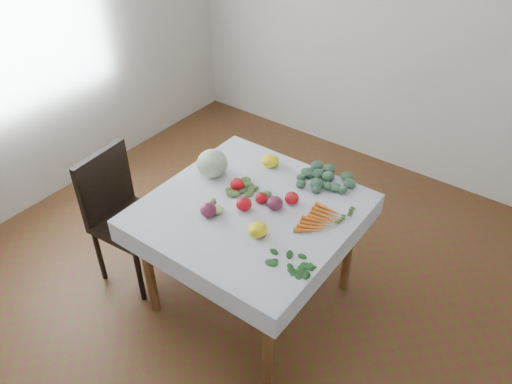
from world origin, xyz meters
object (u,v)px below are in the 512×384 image
table (251,221)px  chair (121,209)px  heirloom_back (270,161)px  carrot_bunch (321,220)px  cabbage (212,163)px

table → chair: chair is taller
heirloom_back → carrot_bunch: heirloom_back is taller
chair → carrot_bunch: (1.21, 0.41, 0.25)m
chair → heirloom_back: 1.00m
cabbage → carrot_bunch: bearing=0.7°
table → carrot_bunch: size_ratio=3.45×
table → cabbage: cabbage is taller
table → carrot_bunch: (0.39, 0.13, 0.12)m
cabbage → chair: bearing=-138.8°
chair → heirloom_back: chair is taller
table → cabbage: size_ratio=5.29×
table → heirloom_back: size_ratio=9.01×
chair → cabbage: size_ratio=4.83×
heirloom_back → carrot_bunch: (0.54, -0.28, -0.02)m
chair → cabbage: 0.68m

